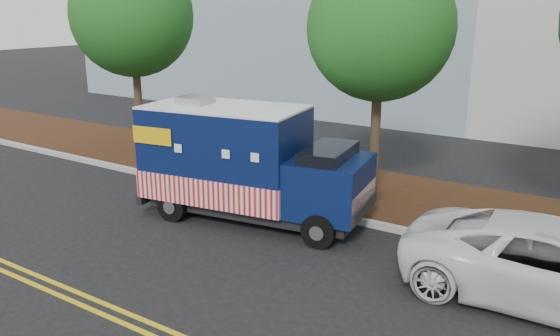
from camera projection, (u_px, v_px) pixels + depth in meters
The scene contains 10 objects.
ground at pixel (249, 223), 13.25m from camera, with size 120.00×120.00×0.00m, color black.
curb at pixel (280, 203), 14.36m from camera, with size 120.00×0.18×0.15m, color #9E9E99.
mulch_strip at pixel (319, 183), 16.05m from camera, with size 120.00×4.00×0.15m, color black.
centerline_near at pixel (102, 302), 9.66m from camera, with size 120.00×0.10×0.01m, color gold.
centerline_far at pixel (90, 309), 9.45m from camera, with size 120.00×0.10×0.01m, color gold.
tree_a at pixel (132, 16), 17.64m from camera, with size 3.95×3.95×6.77m.
tree_b at pixel (380, 28), 13.68m from camera, with size 3.71×3.71×6.40m.
sign_post at pixel (190, 144), 15.93m from camera, with size 0.06×0.06×2.40m, color #473828.
food_truck at pixel (244, 166), 13.26m from camera, with size 5.84×2.86×2.96m.
white_car at pixel (558, 266), 9.44m from camera, with size 2.42×5.25×1.46m, color white.
Camera 1 is at (7.31, -9.96, 5.01)m, focal length 35.00 mm.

